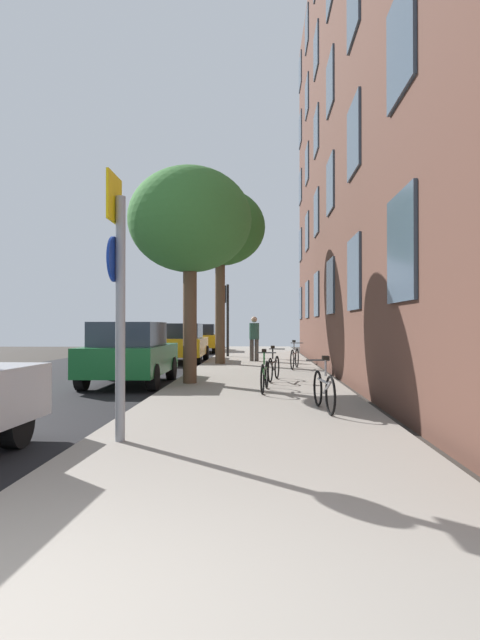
{
  "coord_description": "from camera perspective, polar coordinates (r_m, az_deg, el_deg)",
  "views": [
    {
      "loc": [
        1.23,
        -2.14,
        1.54
      ],
      "look_at": [
        0.7,
        11.03,
        1.68
      ],
      "focal_mm": 29.5,
      "sensor_mm": 36.0,
      "label": 1
    }
  ],
  "objects": [
    {
      "name": "ground_plane",
      "position": [
        17.58,
        -9.68,
        -5.64
      ],
      "size": [
        41.8,
        41.8,
        0.0
      ],
      "primitive_type": "plane",
      "color": "#332D28"
    },
    {
      "name": "road_asphalt",
      "position": [
        18.13,
        -16.21,
        -5.45
      ],
      "size": [
        7.0,
        38.0,
        0.01
      ],
      "primitive_type": "cube",
      "color": "black",
      "rests_on": "ground"
    },
    {
      "name": "sidewalk",
      "position": [
        17.2,
        1.86,
        -5.56
      ],
      "size": [
        4.2,
        38.0,
        0.12
      ],
      "primitive_type": "cube",
      "color": "gray",
      "rests_on": "ground"
    },
    {
      "name": "building_facade",
      "position": [
        18.23,
        10.67,
        22.06
      ],
      "size": [
        0.56,
        27.0,
        17.1
      ],
      "color": "#513328",
      "rests_on": "ground"
    },
    {
      "name": "sign_post",
      "position": [
        6.65,
        -13.05,
        3.27
      ],
      "size": [
        0.15,
        0.6,
        3.29
      ],
      "color": "gray",
      "rests_on": "sidewalk"
    },
    {
      "name": "traffic_light",
      "position": [
        24.4,
        -1.59,
        1.43
      ],
      "size": [
        0.43,
        0.24,
        3.34
      ],
      "color": "black",
      "rests_on": "sidewalk"
    },
    {
      "name": "tree_near",
      "position": [
        13.31,
        -5.45,
        10.61
      ],
      "size": [
        3.06,
        3.06,
        5.35
      ],
      "color": "brown",
      "rests_on": "sidewalk"
    },
    {
      "name": "tree_far",
      "position": [
        20.03,
        -2.17,
        9.88
      ],
      "size": [
        3.38,
        3.38,
        6.56
      ],
      "color": "brown",
      "rests_on": "sidewalk"
    },
    {
      "name": "bicycle_0",
      "position": [
        8.94,
        9.09,
        -7.43
      ],
      "size": [
        0.42,
        1.59,
        0.92
      ],
      "color": "black",
      "rests_on": "sidewalk"
    },
    {
      "name": "bicycle_1",
      "position": [
        11.41,
        2.69,
        -5.96
      ],
      "size": [
        0.42,
        1.64,
        0.92
      ],
      "color": "black",
      "rests_on": "sidewalk"
    },
    {
      "name": "bicycle_2",
      "position": [
        13.61,
        3.67,
        -5.12
      ],
      "size": [
        0.49,
        1.58,
        0.91
      ],
      "color": "black",
      "rests_on": "sidewalk"
    },
    {
      "name": "bicycle_3",
      "position": [
        17.48,
        5.95,
        -4.07
      ],
      "size": [
        0.51,
        1.58,
        0.94
      ],
      "color": "black",
      "rests_on": "sidewalk"
    },
    {
      "name": "pedestrian_0",
      "position": [
        21.11,
        1.55,
        -1.71
      ],
      "size": [
        0.54,
        0.54,
        1.79
      ],
      "color": "#4C4742",
      "rests_on": "sidewalk"
    },
    {
      "name": "car_1",
      "position": [
        13.85,
        -11.82,
        -3.5
      ],
      "size": [
        1.9,
        3.97,
        1.62
      ],
      "color": "#19662D",
      "rests_on": "road_asphalt"
    },
    {
      "name": "car_2",
      "position": [
        21.99,
        -6.21,
        -2.44
      ],
      "size": [
        1.89,
        4.48,
        1.62
      ],
      "color": "orange",
      "rests_on": "road_asphalt"
    },
    {
      "name": "car_3",
      "position": [
        30.27,
        -4.06,
        -1.95
      ],
      "size": [
        1.82,
        4.11,
        1.62
      ],
      "color": "orange",
      "rests_on": "road_asphalt"
    }
  ]
}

